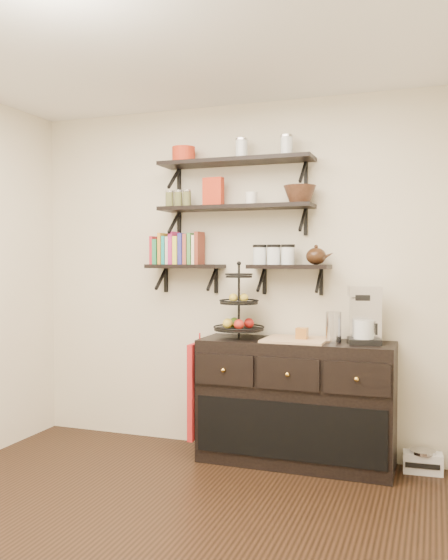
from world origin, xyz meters
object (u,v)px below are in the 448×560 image
sideboard (295,402)px  radio (423,462)px  coffee_maker (365,316)px  fruit_stand (239,313)px

sideboard → radio: bearing=7.3°
sideboard → coffee_maker: bearing=3.2°
coffee_maker → fruit_stand: bearing=168.6°
fruit_stand → radio: fruit_stand is taller
sideboard → fruit_stand: size_ratio=2.55×
sideboard → radio: (0.88, 0.11, -0.37)m
coffee_maker → radio: coffee_maker is taller
coffee_maker → radio: bearing=-0.7°
sideboard → fruit_stand: (-0.43, 0.00, 0.64)m
sideboard → fruit_stand: 0.77m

